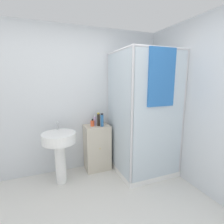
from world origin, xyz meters
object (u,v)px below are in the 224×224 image
Objects in this scene: soap_dispenser at (92,123)px; lotion_bottle_white at (95,121)px; shampoo_bottle_blue at (102,120)px; sink at (60,146)px; shampoo_bottle_tall_black at (99,119)px.

lotion_bottle_white is at bearing 34.41° from soap_dispenser.
soap_dispenser is at bearing -145.59° from lotion_bottle_white.
shampoo_bottle_blue is 1.21× the size of lotion_bottle_white.
lotion_bottle_white is (-0.10, 0.11, -0.03)m from shampoo_bottle_blue.
sink is 0.67m from soap_dispenser.
lotion_bottle_white is at bearing 131.22° from shampoo_bottle_blue.
sink is 5.08× the size of lotion_bottle_white.
sink is 7.35× the size of soap_dispenser.
shampoo_bottle_tall_black is (0.69, 0.19, 0.32)m from sink.
lotion_bottle_white reaches higher than soap_dispenser.
sink is at bearing -160.66° from soap_dispenser.
shampoo_bottle_blue reaches higher than lotion_bottle_white.
sink is at bearing -159.14° from lotion_bottle_white.
shampoo_bottle_blue is (0.15, -0.07, 0.06)m from soap_dispenser.
soap_dispenser is 0.08m from lotion_bottle_white.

